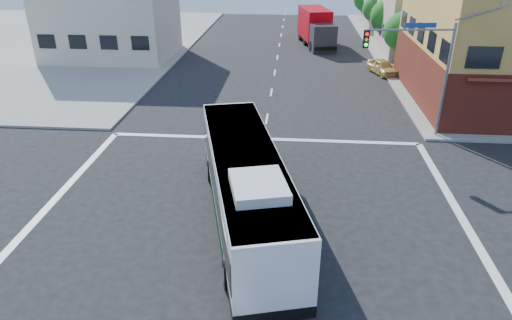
{
  "coord_description": "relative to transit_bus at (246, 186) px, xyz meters",
  "views": [
    {
      "loc": [
        1.7,
        -16.57,
        11.37
      ],
      "look_at": [
        0.06,
        3.2,
        1.62
      ],
      "focal_mm": 32.0,
      "sensor_mm": 36.0,
      "label": 1
    }
  ],
  "objects": [
    {
      "name": "ground",
      "position": [
        0.12,
        -0.26,
        -1.83
      ],
      "size": [
        120.0,
        120.0,
        0.0
      ],
      "primitive_type": "plane",
      "color": "black",
      "rests_on": "ground"
    },
    {
      "name": "parked_car",
      "position": [
        9.96,
        25.04,
        -1.17
      ],
      "size": [
        2.75,
        4.19,
        1.33
      ],
      "primitive_type": "imported",
      "rotation": [
        0.0,
        0.0,
        0.33
      ],
      "color": "tan",
      "rests_on": "ground"
    },
    {
      "name": "transit_bus",
      "position": [
        0.0,
        0.0,
        0.0
      ],
      "size": [
        5.72,
        12.92,
        3.75
      ],
      "rotation": [
        0.0,
        0.0,
        0.25
      ],
      "color": "black",
      "rests_on": "ground"
    },
    {
      "name": "street_tree_c",
      "position": [
        12.02,
        43.67,
        1.63
      ],
      "size": [
        3.4,
        3.4,
        5.29
      ],
      "color": "#382514",
      "rests_on": "ground"
    },
    {
      "name": "signal_mast_ne",
      "position": [
        9.2,
        10.36,
        3.15
      ],
      "size": [
        7.91,
        1.13,
        8.07
      ],
      "color": "gray",
      "rests_on": "ground"
    },
    {
      "name": "building_east_near",
      "position": [
        17.1,
        33.72,
        2.67
      ],
      "size": [
        12.06,
        10.06,
        9.0
      ],
      "color": "#C7B398",
      "rests_on": "ground"
    },
    {
      "name": "street_tree_b",
      "position": [
        12.02,
        35.67,
        1.92
      ],
      "size": [
        3.8,
        3.8,
        5.79
      ],
      "color": "#382514",
      "rests_on": "ground"
    },
    {
      "name": "street_tree_a",
      "position": [
        12.02,
        27.67,
        1.76
      ],
      "size": [
        3.6,
        3.6,
        5.53
      ],
      "color": "#382514",
      "rests_on": "ground"
    },
    {
      "name": "box_truck",
      "position": [
        4.28,
        36.87,
        0.1
      ],
      "size": [
        4.25,
        9.19,
        3.99
      ],
      "rotation": [
        0.0,
        0.0,
        0.2
      ],
      "color": "#28282D",
      "rests_on": "ground"
    },
    {
      "name": "building_west",
      "position": [
        -16.9,
        29.72,
        2.17
      ],
      "size": [
        12.06,
        10.06,
        8.0
      ],
      "color": "beige",
      "rests_on": "ground"
    }
  ]
}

